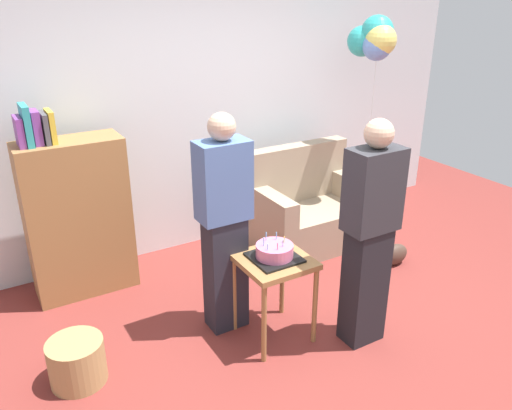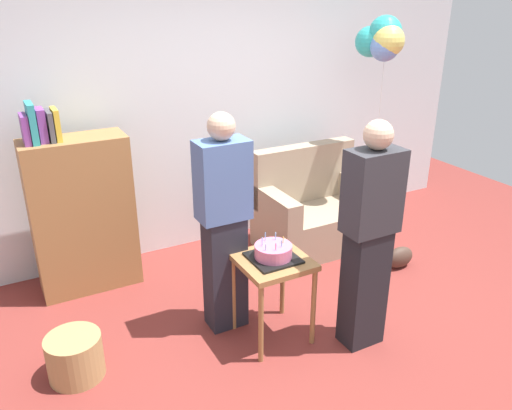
% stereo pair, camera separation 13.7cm
% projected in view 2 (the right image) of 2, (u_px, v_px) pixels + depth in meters
% --- Properties ---
extents(ground_plane, '(8.00, 8.00, 0.00)m').
position_uv_depth(ground_plane, '(325.00, 348.00, 3.67)').
color(ground_plane, maroon).
extents(wall_back, '(6.00, 0.10, 2.70)m').
position_uv_depth(wall_back, '(205.00, 106.00, 4.80)').
color(wall_back, silver).
rests_on(wall_back, ground_plane).
extents(couch, '(1.10, 0.70, 0.96)m').
position_uv_depth(couch, '(314.00, 212.00, 5.05)').
color(couch, gray).
rests_on(couch, ground_plane).
extents(bookshelf, '(0.80, 0.36, 1.60)m').
position_uv_depth(bookshelf, '(82.00, 213.00, 4.20)').
color(bookshelf, olive).
rests_on(bookshelf, ground_plane).
extents(side_table, '(0.48, 0.48, 0.64)m').
position_uv_depth(side_table, '(273.00, 271.00, 3.60)').
color(side_table, olive).
rests_on(side_table, ground_plane).
extents(birthday_cake, '(0.32, 0.32, 0.17)m').
position_uv_depth(birthday_cake, '(273.00, 252.00, 3.54)').
color(birthday_cake, black).
rests_on(birthday_cake, side_table).
extents(person_blowing_candles, '(0.36, 0.22, 1.63)m').
position_uv_depth(person_blowing_candles, '(224.00, 224.00, 3.63)').
color(person_blowing_candles, '#23232D').
rests_on(person_blowing_candles, ground_plane).
extents(person_holding_cake, '(0.36, 0.22, 1.63)m').
position_uv_depth(person_holding_cake, '(369.00, 237.00, 3.43)').
color(person_holding_cake, black).
rests_on(person_holding_cake, ground_plane).
extents(wicker_basket, '(0.36, 0.36, 0.30)m').
position_uv_depth(wicker_basket, '(75.00, 357.00, 3.36)').
color(wicker_basket, '#A88451').
rests_on(wicker_basket, ground_plane).
extents(handbag, '(0.28, 0.14, 0.20)m').
position_uv_depth(handbag, '(400.00, 257.00, 4.69)').
color(handbag, '#473328').
rests_on(handbag, ground_plane).
extents(balloon_bunch, '(0.36, 0.47, 2.14)m').
position_uv_depth(balloon_bunch, '(382.00, 40.00, 4.62)').
color(balloon_bunch, silver).
rests_on(balloon_bunch, ground_plane).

